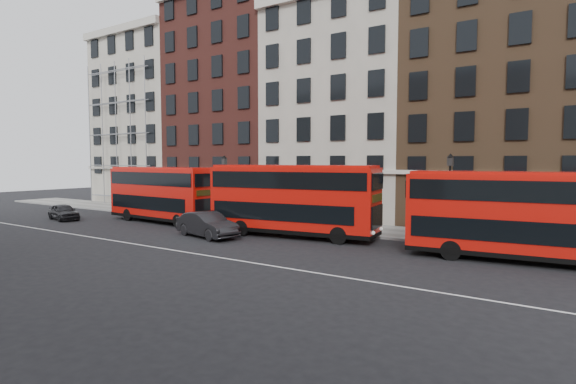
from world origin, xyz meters
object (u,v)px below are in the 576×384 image
Objects in this scene: bus_d at (519,214)px; car_rear at (64,212)px; bus_b at (161,193)px; bus_c at (292,199)px; car_front at (207,225)px.

car_rear is (-34.26, -3.60, -1.72)m from bus_d.
car_rear is at bearing -152.37° from bus_b.
car_rear is at bearing -177.63° from bus_c.
bus_b reaches higher than car_front.
bus_b is 2.69× the size of car_rear.
bus_c is 5.86m from car_front.
bus_b reaches higher than bus_d.
bus_c is 2.86× the size of car_rear.
car_front is at bearing -175.99° from bus_d.
bus_d is 2.70× the size of car_rear.
bus_d is at bearing -71.26° from car_rear.
bus_d is at bearing 3.72° from bus_b.
bus_b reaches higher than car_rear.
bus_b is at bearing 172.55° from bus_c.
bus_b is at bearing 81.30° from car_front.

